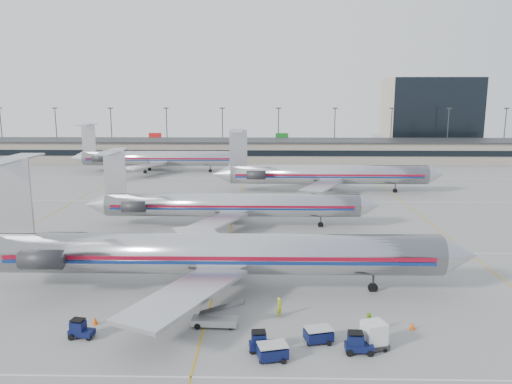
{
  "coord_description": "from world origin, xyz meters",
  "views": [
    {
      "loc": [
        5.12,
        -49.0,
        18.93
      ],
      "look_at": [
        3.57,
        25.77,
        4.5
      ],
      "focal_mm": 35.0,
      "sensor_mm": 36.0,
      "label": 1
    }
  ],
  "objects_px": {
    "jet_second_row": "(226,205)",
    "uld_container": "(374,335)",
    "jet_foreground": "(209,253)",
    "belt_loader": "(216,319)",
    "tug_center": "(261,342)"
  },
  "relations": [
    {
      "from": "uld_container",
      "to": "belt_loader",
      "type": "bearing_deg",
      "value": 147.13
    },
    {
      "from": "jet_foreground",
      "to": "tug_center",
      "type": "distance_m",
      "value": 13.45
    },
    {
      "from": "jet_second_row",
      "to": "uld_container",
      "type": "xyz_separation_m",
      "value": [
        14.07,
        -35.81,
        -2.24
      ]
    },
    {
      "from": "tug_center",
      "to": "belt_loader",
      "type": "xyz_separation_m",
      "value": [
        -3.83,
        4.07,
        -0.11
      ]
    },
    {
      "from": "uld_container",
      "to": "belt_loader",
      "type": "height_order",
      "value": "belt_loader"
    },
    {
      "from": "jet_second_row",
      "to": "belt_loader",
      "type": "bearing_deg",
      "value": -87.11
    },
    {
      "from": "tug_center",
      "to": "uld_container",
      "type": "height_order",
      "value": "uld_container"
    },
    {
      "from": "jet_foreground",
      "to": "belt_loader",
      "type": "bearing_deg",
      "value": -79.82
    },
    {
      "from": "jet_second_row",
      "to": "tug_center",
      "type": "distance_m",
      "value": 37.04
    },
    {
      "from": "jet_foreground",
      "to": "belt_loader",
      "type": "relative_size",
      "value": 11.27
    },
    {
      "from": "uld_container",
      "to": "jet_second_row",
      "type": "bearing_deg",
      "value": 93.59
    },
    {
      "from": "tug_center",
      "to": "belt_loader",
      "type": "distance_m",
      "value": 5.59
    },
    {
      "from": "tug_center",
      "to": "belt_loader",
      "type": "height_order",
      "value": "belt_loader"
    },
    {
      "from": "tug_center",
      "to": "uld_container",
      "type": "xyz_separation_m",
      "value": [
        8.6,
        0.74,
        0.31
      ]
    },
    {
      "from": "tug_center",
      "to": "jet_second_row",
      "type": "bearing_deg",
      "value": 91.69
    }
  ]
}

